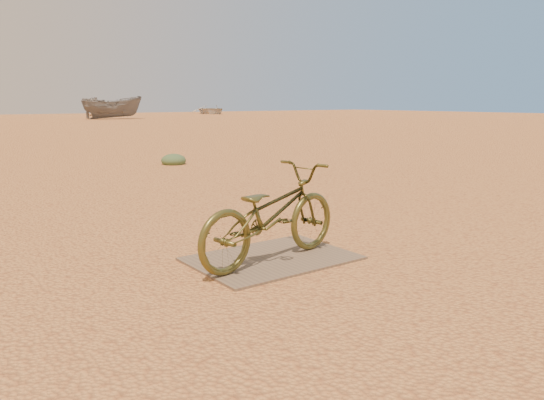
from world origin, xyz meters
TOP-DOWN VIEW (x-y plane):
  - ground at (0.00, 0.00)m, footprint 120.00×120.00m
  - plywood_board at (-0.47, 0.48)m, footprint 1.51×1.06m
  - bicycle at (-0.54, 0.40)m, footprint 1.78×0.87m
  - boat_mid_right at (11.95, 39.40)m, footprint 5.04×2.70m
  - boat_far_right at (26.61, 48.96)m, footprint 4.02×5.20m
  - kale_b at (2.18, 8.08)m, footprint 0.59×0.59m

SIDE VIEW (x-z plane):
  - ground at x=0.00m, z-range 0.00..0.00m
  - kale_b at x=2.18m, z-range -0.16..0.16m
  - plywood_board at x=-0.47m, z-range 0.00..0.02m
  - bicycle at x=-0.54m, z-range 0.02..0.92m
  - boat_far_right at x=26.61m, z-range 0.00..0.99m
  - boat_mid_right at x=11.95m, z-range 0.00..1.85m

